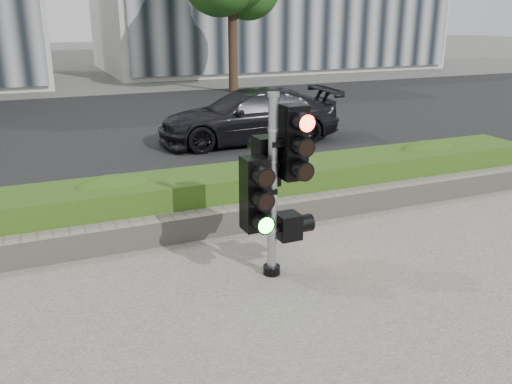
{
  "coord_description": "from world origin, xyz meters",
  "views": [
    {
      "loc": [
        -2.19,
        -4.76,
        2.94
      ],
      "look_at": [
        0.1,
        0.6,
        1.02
      ],
      "focal_mm": 38.0,
      "sensor_mm": 36.0,
      "label": 1
    }
  ],
  "objects": [
    {
      "name": "ground",
      "position": [
        0.0,
        0.0,
        0.0
      ],
      "size": [
        120.0,
        120.0,
        0.0
      ],
      "primitive_type": "plane",
      "color": "#51514C",
      "rests_on": "ground"
    },
    {
      "name": "curb",
      "position": [
        0.0,
        3.15,
        0.06
      ],
      "size": [
        60.0,
        0.25,
        0.12
      ],
      "primitive_type": "cube",
      "color": "gray",
      "rests_on": "ground"
    },
    {
      "name": "stone_wall",
      "position": [
        0.0,
        1.9,
        0.2
      ],
      "size": [
        12.0,
        0.32,
        0.34
      ],
      "primitive_type": "cube",
      "color": "gray",
      "rests_on": "sidewalk"
    },
    {
      "name": "hedge",
      "position": [
        0.0,
        2.55,
        0.37
      ],
      "size": [
        12.0,
        1.0,
        0.68
      ],
      "primitive_type": "cube",
      "color": "#518228",
      "rests_on": "sidewalk"
    },
    {
      "name": "car_dark",
      "position": [
        2.66,
        7.02,
        0.64
      ],
      "size": [
        4.4,
        2.0,
        1.25
      ],
      "primitive_type": "imported",
      "rotation": [
        0.0,
        0.0,
        -1.63
      ],
      "color": "black",
      "rests_on": "road"
    },
    {
      "name": "road",
      "position": [
        0.0,
        10.0,
        0.01
      ],
      "size": [
        60.0,
        13.0,
        0.02
      ],
      "primitive_type": "cube",
      "color": "black",
      "rests_on": "ground"
    },
    {
      "name": "traffic_signal",
      "position": [
        0.28,
        0.5,
        1.21
      ],
      "size": [
        0.73,
        0.54,
        2.13
      ],
      "rotation": [
        0.0,
        0.0,
        0.02
      ],
      "color": "black",
      "rests_on": "sidewalk"
    }
  ]
}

